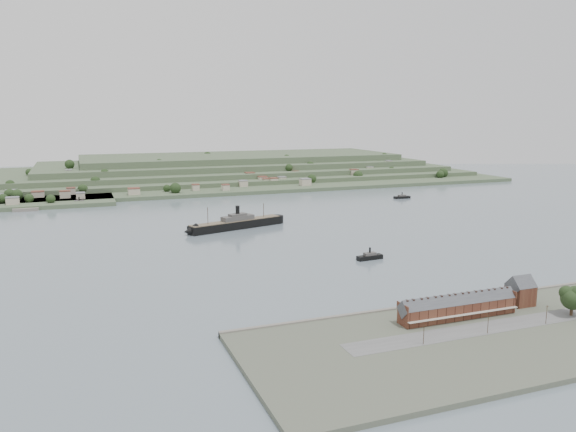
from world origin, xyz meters
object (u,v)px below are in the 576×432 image
object	(u,v)px
steamship	(234,224)
tugboat	(370,257)
fig_tree	(574,297)
terrace_row	(458,307)
gabled_building	(520,291)

from	to	relation	value
steamship	tugboat	size ratio (longest dim) A/B	5.08
steamship	fig_tree	world-z (taller)	steamship
terrace_row	gabled_building	world-z (taller)	gabled_building
terrace_row	fig_tree	xyz separation A→B (m)	(48.17, -15.66, 3.53)
gabled_building	tugboat	world-z (taller)	gabled_building
tugboat	fig_tree	xyz separation A→B (m)	(32.02, -121.92, 8.51)
steamship	tugboat	distance (m)	130.72
gabled_building	fig_tree	bearing A→B (deg)	-61.55
steamship	tugboat	bearing A→B (deg)	-65.70
terrace_row	gabled_building	bearing A→B (deg)	6.12
steamship	fig_tree	bearing A→B (deg)	-70.41
gabled_building	fig_tree	xyz separation A→B (m)	(10.67, -19.68, 2.18)
gabled_building	terrace_row	bearing A→B (deg)	-173.88
tugboat	fig_tree	world-z (taller)	fig_tree
terrace_row	steamship	size ratio (longest dim) A/B	0.63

